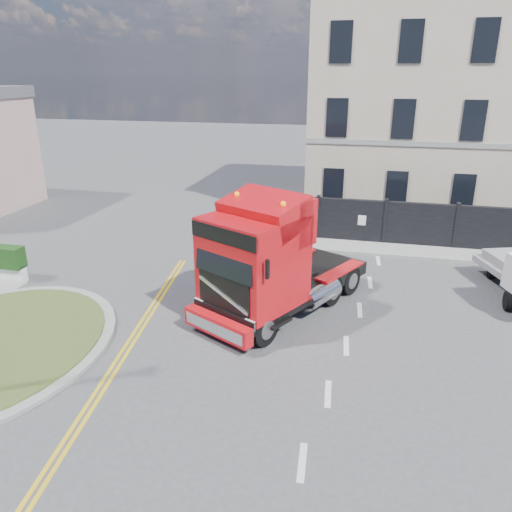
# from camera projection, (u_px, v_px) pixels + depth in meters

# --- Properties ---
(ground) EXTENTS (120.00, 120.00, 0.00)m
(ground) POSITION_uv_depth(u_px,v_px,m) (250.00, 328.00, 15.31)
(ground) COLOR #424244
(ground) RESTS_ON ground
(hoarding_fence) EXTENTS (18.80, 0.25, 2.00)m
(hoarding_fence) POSITION_uv_depth(u_px,v_px,m) (445.00, 227.00, 21.77)
(hoarding_fence) COLOR black
(hoarding_fence) RESTS_ON ground
(georgian_building) EXTENTS (12.30, 10.30, 12.80)m
(georgian_building) POSITION_uv_depth(u_px,v_px,m) (429.00, 102.00, 27.05)
(georgian_building) COLOR #C2B09A
(georgian_building) RESTS_ON ground
(pavement_far) EXTENTS (20.00, 1.60, 0.12)m
(pavement_far) POSITION_uv_depth(u_px,v_px,m) (431.00, 253.00, 21.39)
(pavement_far) COLOR gray
(pavement_far) RESTS_ON ground
(truck) EXTENTS (5.20, 6.92, 3.92)m
(truck) POSITION_uv_depth(u_px,v_px,m) (267.00, 265.00, 15.42)
(truck) COLOR black
(truck) RESTS_ON ground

